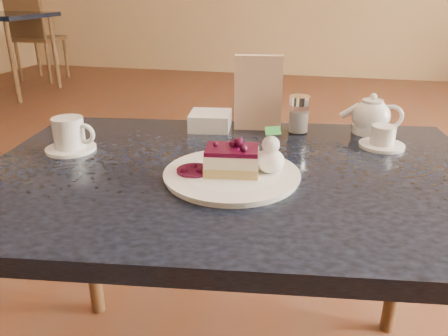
% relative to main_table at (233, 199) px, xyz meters
% --- Properties ---
extents(main_table, '(1.17, 0.86, 0.68)m').
position_rel_main_table_xyz_m(main_table, '(0.00, 0.00, 0.00)').
color(main_table, black).
rests_on(main_table, ground).
extents(dessert_plate, '(0.27, 0.27, 0.01)m').
position_rel_main_table_xyz_m(dessert_plate, '(0.01, -0.04, 0.08)').
color(dessert_plate, white).
rests_on(dessert_plate, main_table).
extents(cheesecake_slice, '(0.12, 0.09, 0.05)m').
position_rel_main_table_xyz_m(cheesecake_slice, '(0.01, -0.04, 0.11)').
color(cheesecake_slice, tan).
rests_on(cheesecake_slice, dessert_plate).
extents(whipped_cream, '(0.06, 0.06, 0.05)m').
position_rel_main_table_xyz_m(whipped_cream, '(0.08, -0.03, 0.11)').
color(whipped_cream, white).
rests_on(whipped_cream, dessert_plate).
extents(berry_sauce, '(0.07, 0.07, 0.01)m').
position_rel_main_table_xyz_m(berry_sauce, '(-0.07, -0.06, 0.09)').
color(berry_sauce, black).
rests_on(berry_sauce, dessert_plate).
extents(coffee_set, '(0.13, 0.12, 0.08)m').
position_rel_main_table_xyz_m(coffee_set, '(-0.40, 0.03, 0.11)').
color(coffee_set, white).
rests_on(coffee_set, main_table).
extents(tea_set, '(0.17, 0.21, 0.10)m').
position_rel_main_table_xyz_m(tea_set, '(0.31, 0.31, 0.11)').
color(tea_set, white).
rests_on(tea_set, main_table).
extents(menu_card, '(0.13, 0.04, 0.20)m').
position_rel_main_table_xyz_m(menu_card, '(0.00, 0.30, 0.17)').
color(menu_card, beige).
rests_on(menu_card, main_table).
extents(sugar_shaker, '(0.05, 0.05, 0.10)m').
position_rel_main_table_xyz_m(sugar_shaker, '(0.11, 0.29, 0.12)').
color(sugar_shaker, white).
rests_on(sugar_shaker, main_table).
extents(napkin_stack, '(0.12, 0.12, 0.05)m').
position_rel_main_table_xyz_m(napkin_stack, '(-0.12, 0.27, 0.09)').
color(napkin_stack, white).
rests_on(napkin_stack, main_table).
extents(bg_table_far_left, '(1.09, 1.94, 1.29)m').
position_rel_main_table_xyz_m(bg_table_far_left, '(-3.15, 3.10, -0.53)').
color(bg_table_far_left, black).
rests_on(bg_table_far_left, ground).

